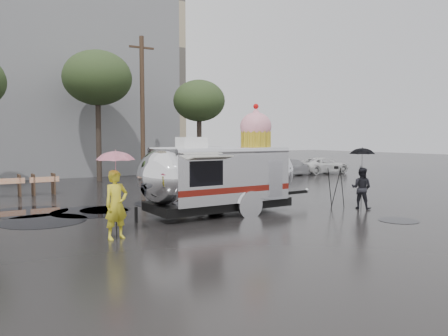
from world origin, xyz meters
TOP-DOWN VIEW (x-y plane):
  - ground at (0.00, 0.00)m, footprint 120.00×120.00m
  - puddles at (-3.08, 3.74)m, footprint 12.24×10.21m
  - grey_building at (-4.00, 24.00)m, footprint 22.00×12.00m
  - utility_pole at (2.50, 14.00)m, footprint 1.60×0.28m
  - tree_mid at (0.00, 15.00)m, footprint 4.20×4.20m
  - tree_right at (6.00, 13.00)m, footprint 3.36×3.36m
  - barricade_row at (-5.55, 9.96)m, footprint 4.30×0.80m
  - parked_cars at (11.78, 12.00)m, footprint 13.20×1.90m
  - airstream_trailer at (0.55, 1.14)m, footprint 7.54×2.98m
  - person_left at (-3.92, -0.83)m, footprint 0.76×0.59m
  - umbrella_pink at (-3.92, -0.83)m, footprint 1.24×1.24m
  - person_right at (5.60, -0.81)m, footprint 0.71×0.87m
  - umbrella_black at (5.60, -0.81)m, footprint 1.19×1.19m
  - tripod at (5.06, -0.03)m, footprint 0.65×0.64m

SIDE VIEW (x-z plane):
  - ground at x=0.00m, z-range 0.00..0.00m
  - puddles at x=-3.08m, z-range 0.00..0.01m
  - barricade_row at x=-5.55m, z-range 0.02..1.02m
  - parked_cars at x=11.78m, z-range -0.03..1.47m
  - person_right at x=5.60m, z-range 0.00..1.58m
  - person_left at x=-3.92m, z-range 0.00..1.85m
  - tripod at x=5.06m, z-range 0.17..1.79m
  - airstream_trailer at x=0.55m, z-range -0.61..3.46m
  - umbrella_black at x=5.60m, z-range 0.77..3.13m
  - umbrella_pink at x=-3.92m, z-range 0.77..3.17m
  - utility_pole at x=2.50m, z-range 0.12..9.12m
  - tree_right at x=6.00m, z-range 1.85..8.27m
  - tree_mid at x=0.00m, z-range 2.33..10.35m
  - grey_building at x=-4.00m, z-range 0.00..13.00m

